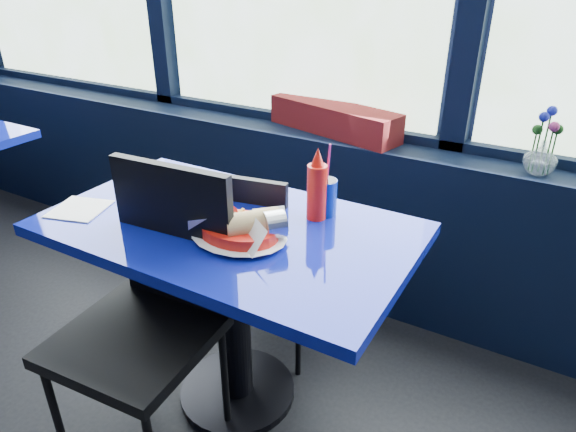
{
  "coord_description": "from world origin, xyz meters",
  "views": [
    {
      "loc": [
        1.2,
        0.82,
        1.53
      ],
      "look_at": [
        0.54,
        1.98,
        0.85
      ],
      "focal_mm": 32.0,
      "sensor_mm": 36.0,
      "label": 1
    }
  ],
  "objects_px": {
    "soda_cup": "(325,196)",
    "food_basket": "(240,229)",
    "chair_near_back": "(261,253)",
    "planter_box": "(334,118)",
    "chair_near_front": "(152,302)",
    "near_table": "(230,271)",
    "ketchup_bottle": "(317,188)",
    "flower_vase": "(542,154)"
  },
  "relations": [
    {
      "from": "planter_box",
      "to": "soda_cup",
      "type": "distance_m",
      "value": 0.74
    },
    {
      "from": "near_table",
      "to": "planter_box",
      "type": "relative_size",
      "value": 1.85
    },
    {
      "from": "ketchup_bottle",
      "to": "chair_near_front",
      "type": "bearing_deg",
      "value": -127.91
    },
    {
      "from": "ketchup_bottle",
      "to": "soda_cup",
      "type": "bearing_deg",
      "value": 72.87
    },
    {
      "from": "chair_near_front",
      "to": "ketchup_bottle",
      "type": "bearing_deg",
      "value": 48.01
    },
    {
      "from": "planter_box",
      "to": "ketchup_bottle",
      "type": "relative_size",
      "value": 2.66
    },
    {
      "from": "chair_near_front",
      "to": "flower_vase",
      "type": "bearing_deg",
      "value": 45.15
    },
    {
      "from": "chair_near_back",
      "to": "food_basket",
      "type": "height_order",
      "value": "food_basket"
    },
    {
      "from": "chair_near_front",
      "to": "ketchup_bottle",
      "type": "distance_m",
      "value": 0.63
    },
    {
      "from": "ketchup_bottle",
      "to": "near_table",
      "type": "bearing_deg",
      "value": -141.62
    },
    {
      "from": "chair_near_back",
      "to": "soda_cup",
      "type": "height_order",
      "value": "soda_cup"
    },
    {
      "from": "chair_near_back",
      "to": "chair_near_front",
      "type": "bearing_deg",
      "value": 72.9
    },
    {
      "from": "ketchup_bottle",
      "to": "soda_cup",
      "type": "height_order",
      "value": "soda_cup"
    },
    {
      "from": "chair_near_front",
      "to": "food_basket",
      "type": "height_order",
      "value": "chair_near_front"
    },
    {
      "from": "chair_near_back",
      "to": "flower_vase",
      "type": "xyz_separation_m",
      "value": [
        0.87,
        0.56,
        0.39
      ]
    },
    {
      "from": "chair_near_back",
      "to": "flower_vase",
      "type": "bearing_deg",
      "value": -157.33
    },
    {
      "from": "near_table",
      "to": "flower_vase",
      "type": "height_order",
      "value": "flower_vase"
    },
    {
      "from": "chair_near_front",
      "to": "near_table",
      "type": "bearing_deg",
      "value": 62.2
    },
    {
      "from": "food_basket",
      "to": "planter_box",
      "type": "bearing_deg",
      "value": 74.58
    },
    {
      "from": "planter_box",
      "to": "soda_cup",
      "type": "height_order",
      "value": "soda_cup"
    },
    {
      "from": "soda_cup",
      "to": "food_basket",
      "type": "bearing_deg",
      "value": -117.26
    },
    {
      "from": "near_table",
      "to": "soda_cup",
      "type": "height_order",
      "value": "soda_cup"
    },
    {
      "from": "chair_near_front",
      "to": "flower_vase",
      "type": "xyz_separation_m",
      "value": [
        0.94,
        1.09,
        0.31
      ]
    },
    {
      "from": "near_table",
      "to": "chair_near_back",
      "type": "xyz_separation_m",
      "value": [
        -0.05,
        0.27,
        -0.09
      ]
    },
    {
      "from": "ketchup_bottle",
      "to": "chair_near_back",
      "type": "bearing_deg",
      "value": 162.62
    },
    {
      "from": "chair_near_back",
      "to": "food_basket",
      "type": "bearing_deg",
      "value": 103.37
    },
    {
      "from": "flower_vase",
      "to": "soda_cup",
      "type": "xyz_separation_m",
      "value": [
        -0.58,
        -0.61,
        -0.06
      ]
    },
    {
      "from": "chair_near_back",
      "to": "ketchup_bottle",
      "type": "relative_size",
      "value": 3.44
    },
    {
      "from": "ketchup_bottle",
      "to": "soda_cup",
      "type": "relative_size",
      "value": 0.94
    },
    {
      "from": "chair_near_front",
      "to": "planter_box",
      "type": "relative_size",
      "value": 1.51
    },
    {
      "from": "chair_near_front",
      "to": "flower_vase",
      "type": "distance_m",
      "value": 1.47
    },
    {
      "from": "chair_near_front",
      "to": "food_basket",
      "type": "relative_size",
      "value": 2.85
    },
    {
      "from": "planter_box",
      "to": "ketchup_bottle",
      "type": "xyz_separation_m",
      "value": [
        0.28,
        -0.71,
        -0.01
      ]
    },
    {
      "from": "chair_near_front",
      "to": "soda_cup",
      "type": "bearing_deg",
      "value": 49.43
    },
    {
      "from": "near_table",
      "to": "chair_near_back",
      "type": "height_order",
      "value": "chair_near_back"
    },
    {
      "from": "food_basket",
      "to": "flower_vase",
      "type": "bearing_deg",
      "value": 26.77
    },
    {
      "from": "planter_box",
      "to": "food_basket",
      "type": "xyz_separation_m",
      "value": [
        0.14,
        -0.96,
        -0.08
      ]
    },
    {
      "from": "chair_near_front",
      "to": "food_basket",
      "type": "bearing_deg",
      "value": 39.12
    },
    {
      "from": "flower_vase",
      "to": "ketchup_bottle",
      "type": "height_order",
      "value": "flower_vase"
    },
    {
      "from": "near_table",
      "to": "planter_box",
      "type": "bearing_deg",
      "value": 93.12
    },
    {
      "from": "chair_near_back",
      "to": "planter_box",
      "type": "bearing_deg",
      "value": -99.98
    },
    {
      "from": "food_basket",
      "to": "ketchup_bottle",
      "type": "relative_size",
      "value": 1.41
    }
  ]
}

